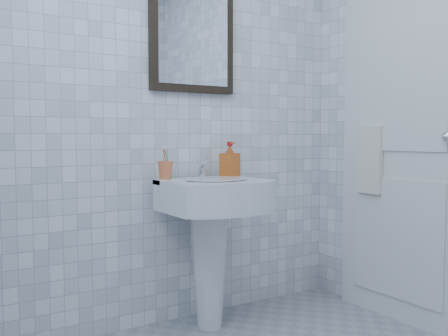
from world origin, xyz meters
TOP-DOWN VIEW (x-y plane):
  - wall_back at (0.00, 1.20)m, footprint 2.20×0.02m
  - washbasin at (0.15, 0.98)m, footprint 0.51×0.38m
  - faucet at (0.15, 1.08)m, footprint 0.04×0.09m
  - toothbrush_cup at (-0.06, 1.08)m, footprint 0.09×0.09m
  - soap_dispenser at (0.32, 1.08)m, footprint 0.10×0.11m
  - wall_mirror at (0.15, 1.18)m, footprint 0.50×0.04m
  - bathroom_door at (1.08, 0.55)m, footprint 0.04×0.80m
  - towel_ring at (1.06, 0.73)m, footprint 0.01×0.18m
  - hand_towel at (1.04, 0.73)m, footprint 0.03×0.16m

SIDE VIEW (x-z plane):
  - washbasin at x=0.15m, z-range 0.14..0.93m
  - faucet at x=0.15m, z-range 0.77..0.88m
  - toothbrush_cup at x=-0.06m, z-range 0.79..0.88m
  - hand_towel at x=1.04m, z-range 0.68..1.06m
  - soap_dispenser at x=0.32m, z-range 0.79..0.97m
  - bathroom_door at x=1.08m, z-range 0.00..2.00m
  - towel_ring at x=1.06m, z-range 0.96..1.14m
  - wall_back at x=0.00m, z-range 0.00..2.50m
  - wall_mirror at x=0.15m, z-range 1.24..1.86m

